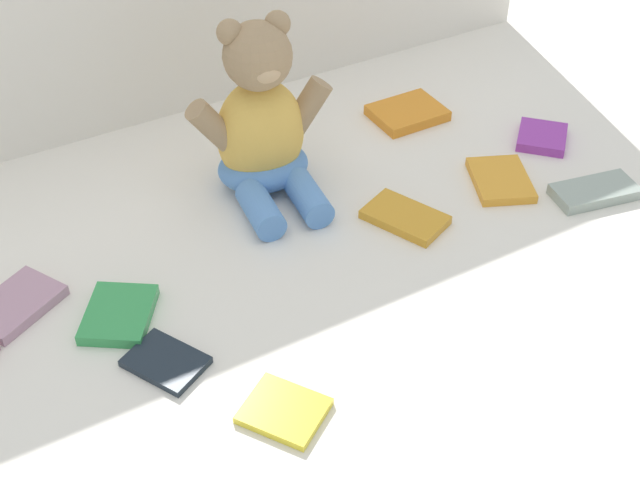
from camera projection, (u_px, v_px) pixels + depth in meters
ground_plane at (273, 259)px, 1.28m from camera, size 3.20×3.20×0.00m
teddy_bear at (262, 128)px, 1.35m from camera, size 0.24×0.23×0.29m
book_case_0 at (542, 137)px, 1.51m from camera, size 0.12×0.12×0.02m
book_case_1 at (284, 411)px, 1.05m from camera, size 0.12×0.13×0.01m
book_case_2 at (166, 362)px, 1.11m from camera, size 0.11×0.12×0.01m
book_case_3 at (407, 113)px, 1.57m from camera, size 0.13×0.10×0.02m
book_case_4 at (119, 314)px, 1.17m from camera, size 0.13×0.14×0.02m
book_case_5 at (595, 192)px, 1.39m from camera, size 0.15×0.09×0.02m
book_case_7 at (501, 180)px, 1.42m from camera, size 0.13×0.15×0.01m
book_case_8 at (405, 217)px, 1.34m from camera, size 0.12×0.14×0.01m
book_case_9 at (16, 305)px, 1.19m from camera, size 0.15×0.13×0.02m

